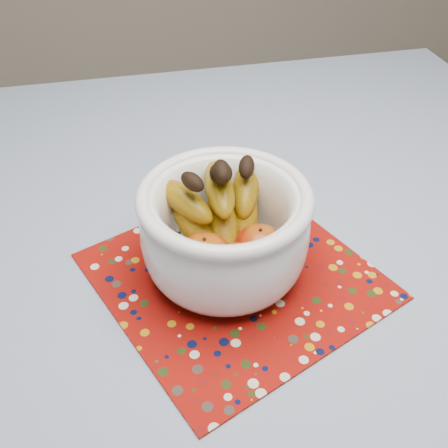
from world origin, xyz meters
name	(u,v)px	position (x,y,z in m)	size (l,w,h in m)	color
table	(267,264)	(0.00, 0.00, 0.67)	(1.20, 1.20, 0.75)	brown
tablecloth	(270,230)	(0.00, 0.00, 0.76)	(1.32, 1.32, 0.01)	#6174A2
placemat	(235,276)	(-0.08, -0.10, 0.76)	(0.37, 0.37, 0.00)	maroon
fruit_bowl	(224,225)	(-0.10, -0.08, 0.85)	(0.25, 0.25, 0.19)	white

